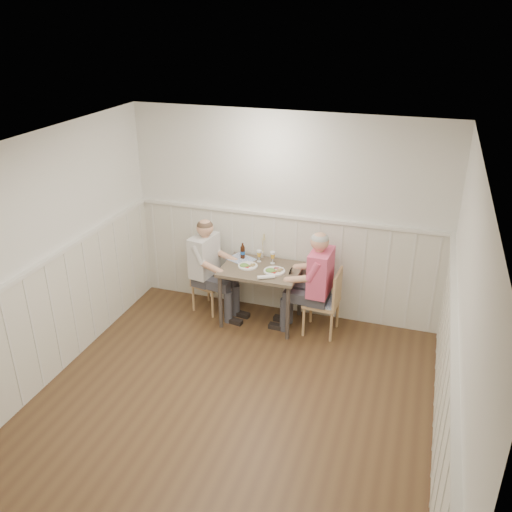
{
  "coord_description": "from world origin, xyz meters",
  "views": [
    {
      "loc": [
        1.61,
        -3.87,
        3.66
      ],
      "look_at": [
        -0.19,
        1.64,
        1.0
      ],
      "focal_mm": 38.0,
      "sensor_mm": 36.0,
      "label": 1
    }
  ],
  "objects_px": {
    "man_in_pink": "(316,291)",
    "chair_right": "(326,300)",
    "grass_vase": "(262,246)",
    "beer_bottle": "(243,252)",
    "diner_cream": "(208,274)",
    "dining_table": "(261,275)",
    "chair_left": "(207,279)"
  },
  "relations": [
    {
      "from": "dining_table",
      "to": "chair_left",
      "type": "distance_m",
      "value": 0.81
    },
    {
      "from": "grass_vase",
      "to": "dining_table",
      "type": "bearing_deg",
      "value": -74.64
    },
    {
      "from": "dining_table",
      "to": "man_in_pink",
      "type": "distance_m",
      "value": 0.71
    },
    {
      "from": "diner_cream",
      "to": "grass_vase",
      "type": "xyz_separation_m",
      "value": [
        0.63,
        0.31,
        0.35
      ]
    },
    {
      "from": "dining_table",
      "to": "grass_vase",
      "type": "relative_size",
      "value": 2.79
    },
    {
      "from": "chair_left",
      "to": "grass_vase",
      "type": "distance_m",
      "value": 0.87
    },
    {
      "from": "man_in_pink",
      "to": "grass_vase",
      "type": "bearing_deg",
      "value": 155.97
    },
    {
      "from": "grass_vase",
      "to": "chair_right",
      "type": "bearing_deg",
      "value": -19.59
    },
    {
      "from": "chair_right",
      "to": "man_in_pink",
      "type": "distance_m",
      "value": 0.16
    },
    {
      "from": "diner_cream",
      "to": "beer_bottle",
      "type": "distance_m",
      "value": 0.54
    },
    {
      "from": "dining_table",
      "to": "beer_bottle",
      "type": "bearing_deg",
      "value": 147.47
    },
    {
      "from": "chair_left",
      "to": "man_in_pink",
      "type": "bearing_deg",
      "value": -5.23
    },
    {
      "from": "chair_left",
      "to": "beer_bottle",
      "type": "xyz_separation_m",
      "value": [
        0.47,
        0.1,
        0.42
      ]
    },
    {
      "from": "man_in_pink",
      "to": "diner_cream",
      "type": "xyz_separation_m",
      "value": [
        -1.43,
        0.04,
        -0.01
      ]
    },
    {
      "from": "man_in_pink",
      "to": "chair_right",
      "type": "bearing_deg",
      "value": 13.2
    },
    {
      "from": "man_in_pink",
      "to": "grass_vase",
      "type": "xyz_separation_m",
      "value": [
        -0.79,
        0.35,
        0.34
      ]
    },
    {
      "from": "dining_table",
      "to": "chair_left",
      "type": "height_order",
      "value": "chair_left"
    },
    {
      "from": "chair_right",
      "to": "beer_bottle",
      "type": "height_order",
      "value": "beer_bottle"
    },
    {
      "from": "diner_cream",
      "to": "man_in_pink",
      "type": "bearing_deg",
      "value": -1.79
    },
    {
      "from": "dining_table",
      "to": "chair_right",
      "type": "height_order",
      "value": "chair_right"
    },
    {
      "from": "beer_bottle",
      "to": "diner_cream",
      "type": "bearing_deg",
      "value": -154.53
    },
    {
      "from": "man_in_pink",
      "to": "grass_vase",
      "type": "distance_m",
      "value": 0.93
    },
    {
      "from": "man_in_pink",
      "to": "grass_vase",
      "type": "relative_size",
      "value": 3.93
    },
    {
      "from": "dining_table",
      "to": "chair_right",
      "type": "bearing_deg",
      "value": -1.07
    },
    {
      "from": "man_in_pink",
      "to": "diner_cream",
      "type": "height_order",
      "value": "man_in_pink"
    },
    {
      "from": "chair_left",
      "to": "grass_vase",
      "type": "bearing_deg",
      "value": 17.58
    },
    {
      "from": "chair_left",
      "to": "diner_cream",
      "type": "xyz_separation_m",
      "value": [
        0.06,
        -0.09,
        0.13
      ]
    },
    {
      "from": "chair_right",
      "to": "diner_cream",
      "type": "bearing_deg",
      "value": 179.4
    },
    {
      "from": "dining_table",
      "to": "chair_right",
      "type": "relative_size",
      "value": 1.14
    },
    {
      "from": "diner_cream",
      "to": "beer_bottle",
      "type": "height_order",
      "value": "diner_cream"
    },
    {
      "from": "man_in_pink",
      "to": "beer_bottle",
      "type": "relative_size",
      "value": 6.36
    },
    {
      "from": "chair_right",
      "to": "grass_vase",
      "type": "distance_m",
      "value": 1.07
    }
  ]
}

